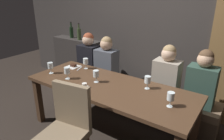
{
  "coord_description": "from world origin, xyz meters",
  "views": [
    {
      "loc": [
        1.39,
        -1.93,
        1.87
      ],
      "look_at": [
        -0.13,
        0.25,
        0.84
      ],
      "focal_mm": 33.17,
      "sensor_mm": 36.0,
      "label": 1
    }
  ],
  "objects_px": {
    "fork_on_table": "(80,69)",
    "chair_near_side": "(67,125)",
    "diner_near_end": "(202,80)",
    "diner_bearded": "(106,60)",
    "wine_glass_far_right": "(171,97)",
    "wine_glass_end_right": "(148,80)",
    "wine_glass_center_back": "(67,71)",
    "wine_glass_center_front": "(86,61)",
    "wine_glass_far_left": "(50,66)",
    "wine_bottle_pale_label": "(79,34)",
    "dining_table": "(109,91)",
    "wine_glass_near_left": "(96,74)",
    "banquette_bench": "(134,99)",
    "dessert_plate": "(73,66)",
    "diner_far_end": "(167,72)",
    "espresso_cup": "(85,86)",
    "wine_bottle_dark_red": "(71,32)",
    "diner_redhead": "(89,55)"
  },
  "relations": [
    {
      "from": "fork_on_table",
      "to": "chair_near_side",
      "type": "bearing_deg",
      "value": -71.86
    },
    {
      "from": "chair_near_side",
      "to": "diner_near_end",
      "type": "relative_size",
      "value": 1.3
    },
    {
      "from": "diner_bearded",
      "to": "wine_glass_far_right",
      "type": "distance_m",
      "value": 1.56
    },
    {
      "from": "wine_glass_end_right",
      "to": "wine_glass_center_back",
      "type": "xyz_separation_m",
      "value": [
        -1.02,
        -0.35,
        -0.0
      ]
    },
    {
      "from": "wine_glass_center_front",
      "to": "wine_glass_end_right",
      "type": "distance_m",
      "value": 1.08
    },
    {
      "from": "diner_near_end",
      "to": "wine_glass_far_left",
      "type": "height_order",
      "value": "diner_near_end"
    },
    {
      "from": "wine_glass_far_right",
      "to": "fork_on_table",
      "type": "height_order",
      "value": "wine_glass_far_right"
    },
    {
      "from": "wine_bottle_pale_label",
      "to": "wine_glass_far_right",
      "type": "height_order",
      "value": "wine_bottle_pale_label"
    },
    {
      "from": "dining_table",
      "to": "wine_glass_near_left",
      "type": "relative_size",
      "value": 13.41
    },
    {
      "from": "banquette_bench",
      "to": "wine_glass_end_right",
      "type": "relative_size",
      "value": 15.24
    },
    {
      "from": "diner_bearded",
      "to": "diner_near_end",
      "type": "height_order",
      "value": "diner_near_end"
    },
    {
      "from": "dessert_plate",
      "to": "diner_far_end",
      "type": "bearing_deg",
      "value": 20.06
    },
    {
      "from": "wine_glass_center_front",
      "to": "fork_on_table",
      "type": "distance_m",
      "value": 0.15
    },
    {
      "from": "wine_bottle_pale_label",
      "to": "wine_glass_center_front",
      "type": "bearing_deg",
      "value": -42.13
    },
    {
      "from": "wine_glass_far_right",
      "to": "dessert_plate",
      "type": "distance_m",
      "value": 1.69
    },
    {
      "from": "dining_table",
      "to": "wine_glass_near_left",
      "type": "bearing_deg",
      "value": -174.63
    },
    {
      "from": "wine_glass_center_back",
      "to": "wine_glass_center_front",
      "type": "bearing_deg",
      "value": 97.54
    },
    {
      "from": "chair_near_side",
      "to": "wine_bottle_pale_label",
      "type": "xyz_separation_m",
      "value": [
        -1.42,
        1.73,
        0.51
      ]
    },
    {
      "from": "chair_near_side",
      "to": "wine_glass_end_right",
      "type": "bearing_deg",
      "value": 62.89
    },
    {
      "from": "dessert_plate",
      "to": "espresso_cup",
      "type": "bearing_deg",
      "value": -35.16
    },
    {
      "from": "wine_glass_center_back",
      "to": "dessert_plate",
      "type": "bearing_deg",
      "value": 125.47
    },
    {
      "from": "diner_near_end",
      "to": "dessert_plate",
      "type": "xyz_separation_m",
      "value": [
        -1.81,
        -0.47,
        -0.05
      ]
    },
    {
      "from": "diner_near_end",
      "to": "espresso_cup",
      "type": "bearing_deg",
      "value": -141.32
    },
    {
      "from": "dining_table",
      "to": "banquette_bench",
      "type": "height_order",
      "value": "dining_table"
    },
    {
      "from": "wine_glass_far_right",
      "to": "diner_bearded",
      "type": "bearing_deg",
      "value": 151.26
    },
    {
      "from": "banquette_bench",
      "to": "wine_glass_end_right",
      "type": "xyz_separation_m",
      "value": [
        0.44,
        -0.51,
        0.63
      ]
    },
    {
      "from": "chair_near_side",
      "to": "fork_on_table",
      "type": "xyz_separation_m",
      "value": [
        -0.69,
        0.94,
        0.18
      ]
    },
    {
      "from": "wine_glass_near_left",
      "to": "wine_glass_far_left",
      "type": "relative_size",
      "value": 1.0
    },
    {
      "from": "wine_glass_center_front",
      "to": "wine_bottle_dark_red",
      "type": "bearing_deg",
      "value": 143.86
    },
    {
      "from": "chair_near_side",
      "to": "diner_far_end",
      "type": "distance_m",
      "value": 1.54
    },
    {
      "from": "diner_near_end",
      "to": "wine_glass_center_back",
      "type": "relative_size",
      "value": 4.58
    },
    {
      "from": "banquette_bench",
      "to": "diner_far_end",
      "type": "bearing_deg",
      "value": 1.24
    },
    {
      "from": "chair_near_side",
      "to": "fork_on_table",
      "type": "height_order",
      "value": "chair_near_side"
    },
    {
      "from": "wine_glass_far_right",
      "to": "diner_redhead",
      "type": "bearing_deg",
      "value": 156.42
    },
    {
      "from": "diner_far_end",
      "to": "diner_bearded",
      "type": "bearing_deg",
      "value": -178.75
    },
    {
      "from": "wine_bottle_pale_label",
      "to": "wine_glass_end_right",
      "type": "bearing_deg",
      "value": -23.58
    },
    {
      "from": "wine_glass_far_right",
      "to": "fork_on_table",
      "type": "distance_m",
      "value": 1.56
    },
    {
      "from": "dessert_plate",
      "to": "fork_on_table",
      "type": "relative_size",
      "value": 1.12
    },
    {
      "from": "chair_near_side",
      "to": "wine_glass_end_right",
      "type": "height_order",
      "value": "chair_near_side"
    },
    {
      "from": "dining_table",
      "to": "espresso_cup",
      "type": "distance_m",
      "value": 0.33
    },
    {
      "from": "banquette_bench",
      "to": "wine_glass_far_right",
      "type": "height_order",
      "value": "wine_glass_far_right"
    },
    {
      "from": "wine_glass_end_right",
      "to": "espresso_cup",
      "type": "height_order",
      "value": "wine_glass_end_right"
    },
    {
      "from": "dining_table",
      "to": "wine_glass_center_back",
      "type": "xyz_separation_m",
      "value": [
        -0.58,
        -0.16,
        0.2
      ]
    },
    {
      "from": "wine_glass_center_front",
      "to": "wine_glass_center_back",
      "type": "height_order",
      "value": "same"
    },
    {
      "from": "dessert_plate",
      "to": "dining_table",
      "type": "bearing_deg",
      "value": -14.53
    },
    {
      "from": "wine_bottle_dark_red",
      "to": "wine_glass_far_left",
      "type": "distance_m",
      "value": 1.46
    },
    {
      "from": "banquette_bench",
      "to": "wine_glass_far_right",
      "type": "xyz_separation_m",
      "value": [
        0.82,
        -0.76,
        0.63
      ]
    },
    {
      "from": "diner_near_end",
      "to": "wine_glass_far_left",
      "type": "bearing_deg",
      "value": -155.85
    },
    {
      "from": "wine_glass_far_right",
      "to": "espresso_cup",
      "type": "distance_m",
      "value": 1.04
    },
    {
      "from": "wine_bottle_dark_red",
      "to": "wine_glass_end_right",
      "type": "relative_size",
      "value": 1.99
    }
  ]
}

